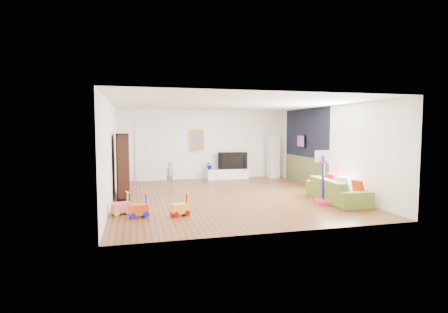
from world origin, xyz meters
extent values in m
cube|color=brown|center=(0.00, 0.00, 0.00)|extent=(6.50, 7.50, 0.00)
cube|color=white|center=(0.00, 0.00, 2.70)|extent=(6.50, 7.50, 0.00)
cube|color=white|center=(0.00, 3.75, 1.35)|extent=(6.50, 0.00, 2.70)
cube|color=silver|center=(0.00, -3.75, 1.35)|extent=(6.50, 0.00, 2.70)
cube|color=white|center=(-3.25, 0.00, 1.35)|extent=(0.00, 7.50, 2.70)
cube|color=white|center=(3.25, 0.00, 1.35)|extent=(0.00, 7.50, 2.70)
cube|color=black|center=(3.23, 1.40, 1.85)|extent=(0.01, 3.20, 1.70)
cube|color=brown|center=(3.23, 1.40, 0.50)|extent=(0.01, 3.20, 1.00)
cube|color=white|center=(-1.90, 3.71, 1.05)|extent=(1.45, 0.06, 2.10)
cube|color=gold|center=(-0.25, 3.71, 1.55)|extent=(0.62, 0.06, 0.92)
cube|color=#7F3F8C|center=(3.17, 1.60, 1.55)|extent=(0.04, 0.56, 0.46)
cube|color=white|center=(0.93, 3.47, 0.20)|extent=(1.68, 0.45, 0.39)
cube|color=silver|center=(2.81, 3.31, 0.84)|extent=(0.42, 0.42, 1.69)
cube|color=black|center=(-2.99, 0.67, 0.93)|extent=(0.41, 1.29, 1.86)
imported|color=#5E7128|center=(2.71, -1.48, 0.32)|extent=(0.97, 2.22, 0.63)
cube|color=#C62C3F|center=(2.23, -1.66, 0.71)|extent=(0.60, 0.68, 1.42)
cube|color=yellow|center=(-1.65, -1.98, 0.26)|extent=(0.44, 0.34, 0.52)
cube|color=#E24813|center=(-2.58, -1.89, 0.28)|extent=(0.46, 0.34, 0.55)
cube|color=#E8648A|center=(-2.97, -1.53, 0.26)|extent=(0.46, 0.38, 0.52)
imported|color=gray|center=(-1.44, 2.63, 0.39)|extent=(0.31, 0.23, 0.78)
imported|color=black|center=(1.14, 3.53, 0.73)|extent=(1.18, 0.34, 0.68)
imported|color=#05067F|center=(0.21, 3.51, 0.57)|extent=(0.39, 0.36, 0.36)
cube|color=#AA2A06|center=(2.94, -2.08, 0.50)|extent=(0.11, 0.36, 0.36)
cube|color=white|center=(2.95, -1.45, 0.50)|extent=(0.20, 0.37, 0.36)
cube|color=#AC0A1F|center=(2.93, -0.88, 0.50)|extent=(0.10, 0.38, 0.38)
camera|label=1|loc=(-2.62, -9.87, 2.00)|focal=28.00mm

